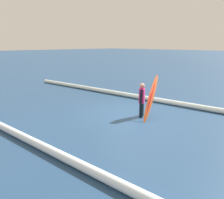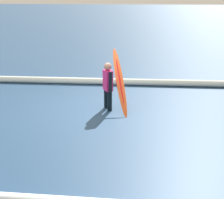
{
  "view_description": "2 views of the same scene",
  "coord_description": "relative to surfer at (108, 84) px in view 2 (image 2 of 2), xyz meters",
  "views": [
    {
      "loc": [
        -6.48,
        7.79,
        2.96
      ],
      "look_at": [
        -0.36,
        1.57,
        0.96
      ],
      "focal_mm": 39.38,
      "sensor_mm": 36.0,
      "label": 1
    },
    {
      "loc": [
        -1.85,
        8.5,
        3.24
      ],
      "look_at": [
        -0.93,
        2.14,
        1.05
      ],
      "focal_mm": 49.82,
      "sensor_mm": 36.0,
      "label": 2
    }
  ],
  "objects": [
    {
      "name": "wave_crest_foreground",
      "position": [
        -2.04,
        -2.76,
        -0.65
      ],
      "size": [
        25.77,
        1.84,
        0.24
      ],
      "primitive_type": "cylinder",
      "rotation": [
        0.0,
        1.57,
        0.06
      ],
      "color": "white",
      "rests_on": "ground_plane"
    },
    {
      "name": "ground_plane",
      "position": [
        0.5,
        0.02,
        -0.77
      ],
      "size": [
        193.87,
        193.87,
        0.0
      ],
      "primitive_type": "plane",
      "color": "navy"
    },
    {
      "name": "surfboard",
      "position": [
        -0.32,
        -0.18,
        0.05
      ],
      "size": [
        0.78,
        1.68,
        1.67
      ],
      "color": "#E55926",
      "rests_on": "ground_plane"
    },
    {
      "name": "surfer",
      "position": [
        0.0,
        0.0,
        0.0
      ],
      "size": [
        0.34,
        0.49,
        1.39
      ],
      "rotation": [
        0.0,
        0.0,
        2.08
      ],
      "color": "black",
      "rests_on": "ground_plane"
    }
  ]
}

